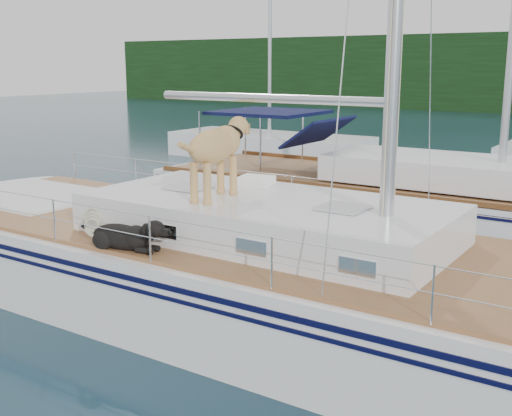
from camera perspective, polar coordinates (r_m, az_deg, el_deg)
The scene contains 4 objects.
ground at distance 10.00m, azimuth -3.06°, elevation -8.84°, with size 120.00×120.00×0.00m, color black.
main_sailboat at distance 9.71m, azimuth -2.70°, elevation -5.20°, with size 12.00×3.80×14.01m.
neighbor_sailboat at distance 14.78m, azimuth 12.04°, elevation 0.53°, with size 11.00×3.50×13.30m.
bg_boat_west at distance 25.59m, azimuth 1.20°, elevation 5.45°, with size 8.00×3.00×11.65m.
Camera 1 is at (5.57, -7.45, 3.67)m, focal length 45.00 mm.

